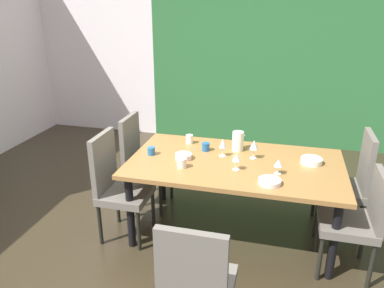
% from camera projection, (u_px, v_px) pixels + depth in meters
% --- Properties ---
extents(ground_plane, '(5.98, 5.95, 0.02)m').
position_uv_depth(ground_plane, '(151.00, 242.00, 3.55)').
color(ground_plane, '#31281A').
extents(back_panel_interior, '(2.02, 0.10, 2.87)m').
position_uv_depth(back_panel_interior, '(96.00, 45.00, 6.12)').
color(back_panel_interior, silver).
rests_on(back_panel_interior, ground_plane).
extents(garden_window_panel, '(3.96, 0.10, 2.87)m').
position_uv_depth(garden_window_panel, '(283.00, 51.00, 5.43)').
color(garden_window_panel, '#2B6734').
rests_on(garden_window_panel, ground_plane).
extents(dining_table, '(1.93, 1.09, 0.75)m').
position_uv_depth(dining_table, '(235.00, 169.00, 3.44)').
color(dining_table, olive).
rests_on(dining_table, ground_plane).
extents(chair_left_near, '(0.45, 0.44, 1.02)m').
position_uv_depth(chair_left_near, '(116.00, 183.00, 3.46)').
color(chair_left_near, '#645F56').
rests_on(chair_left_near, ground_plane).
extents(chair_left_far, '(0.45, 0.44, 1.01)m').
position_uv_depth(chair_left_far, '(141.00, 158.00, 4.01)').
color(chair_left_far, '#645F56').
rests_on(chair_left_far, ground_plane).
extents(chair_right_near, '(0.44, 0.44, 0.91)m').
position_uv_depth(chair_right_near, '(358.00, 217.00, 2.99)').
color(chair_right_near, '#645F56').
rests_on(chair_right_near, ground_plane).
extents(chair_right_far, '(0.44, 0.44, 1.02)m').
position_uv_depth(chair_right_far, '(350.00, 180.00, 3.52)').
color(chair_right_far, '#645F56').
rests_on(chair_right_far, ground_plane).
extents(chair_head_near, '(0.44, 0.44, 0.98)m').
position_uv_depth(chair_head_near, '(196.00, 283.00, 2.27)').
color(chair_head_near, '#645F56').
rests_on(chair_head_near, ground_plane).
extents(wine_glass_near_window, '(0.08, 0.08, 0.18)m').
position_uv_depth(wine_glass_near_window, '(254.00, 145.00, 3.44)').
color(wine_glass_near_window, silver).
rests_on(wine_glass_near_window, dining_table).
extents(wine_glass_left, '(0.07, 0.07, 0.15)m').
position_uv_depth(wine_glass_left, '(236.00, 158.00, 3.22)').
color(wine_glass_left, silver).
rests_on(wine_glass_left, dining_table).
extents(wine_glass_rear, '(0.07, 0.07, 0.17)m').
position_uv_depth(wine_glass_rear, '(223.00, 144.00, 3.49)').
color(wine_glass_rear, silver).
rests_on(wine_glass_rear, dining_table).
extents(wine_glass_corner, '(0.07, 0.07, 0.13)m').
position_uv_depth(wine_glass_corner, '(278.00, 163.00, 3.15)').
color(wine_glass_corner, silver).
rests_on(wine_glass_corner, dining_table).
extents(serving_bowl_west, '(0.19, 0.19, 0.05)m').
position_uv_depth(serving_bowl_west, '(311.00, 161.00, 3.37)').
color(serving_bowl_west, white).
rests_on(serving_bowl_west, dining_table).
extents(serving_bowl_center, '(0.18, 0.18, 0.04)m').
position_uv_depth(serving_bowl_center, '(270.00, 182.00, 3.00)').
color(serving_bowl_center, silver).
rests_on(serving_bowl_center, dining_table).
extents(serving_bowl_north, '(0.15, 0.15, 0.05)m').
position_uv_depth(serving_bowl_north, '(183.00, 156.00, 3.47)').
color(serving_bowl_north, white).
rests_on(serving_bowl_north, dining_table).
extents(cup_near_shelf, '(0.08, 0.08, 0.08)m').
position_uv_depth(cup_near_shelf, '(206.00, 147.00, 3.65)').
color(cup_near_shelf, '#1F568F').
rests_on(cup_near_shelf, dining_table).
extents(cup_front, '(0.07, 0.07, 0.09)m').
position_uv_depth(cup_front, '(189.00, 139.00, 3.83)').
color(cup_front, white).
rests_on(cup_front, dining_table).
extents(cup_south, '(0.08, 0.08, 0.09)m').
position_uv_depth(cup_south, '(182.00, 163.00, 3.29)').
color(cup_south, silver).
rests_on(cup_south, dining_table).
extents(cup_east, '(0.07, 0.07, 0.08)m').
position_uv_depth(cup_east, '(151.00, 151.00, 3.56)').
color(cup_east, '#235D90').
rests_on(cup_east, dining_table).
extents(pitcher_right, '(0.12, 0.11, 0.19)m').
position_uv_depth(pitcher_right, '(238.00, 141.00, 3.64)').
color(pitcher_right, silver).
rests_on(pitcher_right, dining_table).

